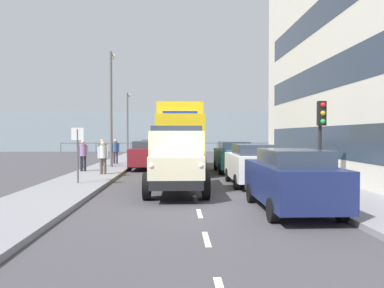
{
  "coord_description": "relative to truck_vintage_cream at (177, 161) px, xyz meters",
  "views": [
    {
      "loc": [
        0.58,
        11.13,
        2.13
      ],
      "look_at": [
        -0.3,
        -11.78,
        1.54
      ],
      "focal_mm": 34.81,
      "sensor_mm": 36.0,
      "label": 1
    }
  ],
  "objects": [
    {
      "name": "pedestrian_strolling",
      "position": [
        4.66,
        -9.92,
        -0.04
      ],
      "size": [
        0.53,
        0.34,
        1.68
      ],
      "color": "#383342",
      "rests_on": "sidewalk_right"
    },
    {
      "name": "car_maroon_oppositeside_0",
      "position": [
        1.92,
        -9.26,
        -0.28
      ],
      "size": [
        1.8,
        3.9,
        1.72
      ],
      "color": "maroon",
      "rests_on": "ground_plane"
    },
    {
      "name": "road_centreline_markings",
      "position": [
        -0.63,
        -8.86,
        -1.17
      ],
      "size": [
        0.12,
        40.87,
        0.01
      ],
      "color": "silver",
      "rests_on": "ground_plane"
    },
    {
      "name": "pedestrian_in_dark_coat",
      "position": [
        3.67,
        -5.21,
        -0.07
      ],
      "size": [
        0.53,
        0.34,
        1.64
      ],
      "color": "#4C473D",
      "rests_on": "sidewalk_right"
    },
    {
      "name": "truck_vintage_cream",
      "position": [
        0.0,
        0.0,
        0.0
      ],
      "size": [
        2.17,
        5.64,
        2.43
      ],
      "color": "black",
      "rests_on": "ground_plane"
    },
    {
      "name": "car_black_oppositeside_2",
      "position": [
        1.92,
        -21.41,
        -0.28
      ],
      "size": [
        1.87,
        4.07,
        1.72
      ],
      "color": "black",
      "rests_on": "ground_plane"
    },
    {
      "name": "street_sign",
      "position": [
        4.03,
        -1.88,
        0.5
      ],
      "size": [
        0.5,
        0.07,
        2.25
      ],
      "color": "#4C4C4C",
      "rests_on": "sidewalk_right"
    },
    {
      "name": "seawall_railing",
      "position": [
        -0.63,
        -29.76,
        -0.26
      ],
      "size": [
        28.08,
        0.08,
        1.2
      ],
      "color": "#4C5156",
      "rests_on": "ground_plane"
    },
    {
      "name": "sea_horizon",
      "position": [
        -0.63,
        -33.36,
        1.32
      ],
      "size": [
        80.0,
        0.8,
        5.0
      ],
      "primitive_type": "cube",
      "color": "#84939E",
      "rests_on": "ground_plane"
    },
    {
      "name": "ground_plane",
      "position": [
        -0.63,
        -8.46,
        -1.18
      ],
      "size": [
        80.0,
        80.0,
        0.0
      ],
      "primitive_type": "plane",
      "color": "#423F44"
    },
    {
      "name": "lorry_cargo_yellow",
      "position": [
        -0.16,
        -8.18,
        0.9
      ],
      "size": [
        2.58,
        8.2,
        3.87
      ],
      "color": "gold",
      "rests_on": "ground_plane"
    },
    {
      "name": "car_silver_oppositeside_1",
      "position": [
        1.92,
        -15.01,
        -0.28
      ],
      "size": [
        1.81,
        4.56,
        1.72
      ],
      "color": "#B7BABF",
      "rests_on": "ground_plane"
    },
    {
      "name": "lamp_post_promenade",
      "position": [
        4.0,
        -9.53,
        3.11
      ],
      "size": [
        0.32,
        1.14,
        7.01
      ],
      "color": "#59595B",
      "rests_on": "sidewalk_right"
    },
    {
      "name": "pedestrian_couple_a",
      "position": [
        5.04,
        -6.77,
        -0.04
      ],
      "size": [
        0.53,
        0.34,
        1.68
      ],
      "color": "black",
      "rests_on": "sidewalk_right"
    },
    {
      "name": "car_teal_kerbside_2",
      "position": [
        -3.17,
        -7.35,
        -0.28
      ],
      "size": [
        1.93,
        3.84,
        1.72
      ],
      "color": "#1E6670",
      "rests_on": "ground_plane"
    },
    {
      "name": "traffic_light_near",
      "position": [
        -5.32,
        -0.1,
        1.29
      ],
      "size": [
        0.28,
        0.41,
        3.2
      ],
      "color": "black",
      "rests_on": "sidewalk_left"
    },
    {
      "name": "car_white_kerbside_1",
      "position": [
        -3.17,
        -1.98,
        -0.28
      ],
      "size": [
        1.91,
        4.07,
        1.72
      ],
      "color": "white",
      "rests_on": "ground_plane"
    },
    {
      "name": "pedestrian_couple_b",
      "position": [
        4.17,
        -11.9,
        -0.05
      ],
      "size": [
        0.53,
        0.34,
        1.66
      ],
      "color": "#383342",
      "rests_on": "sidewalk_right"
    },
    {
      "name": "sidewalk_right",
      "position": [
        4.18,
        -8.46,
        -1.1
      ],
      "size": [
        2.62,
        43.8,
        0.15
      ],
      "primitive_type": "cube",
      "color": "gray",
      "rests_on": "ground_plane"
    },
    {
      "name": "sidewalk_left",
      "position": [
        -5.43,
        -8.46,
        -1.1
      ],
      "size": [
        2.62,
        43.8,
        0.15
      ],
      "primitive_type": "cube",
      "color": "gray",
      "rests_on": "ground_plane"
    },
    {
      "name": "lamp_post_far",
      "position": [
        4.36,
        -19.57,
        2.39
      ],
      "size": [
        0.32,
        1.14,
        5.64
      ],
      "color": "#59595B",
      "rests_on": "sidewalk_right"
    },
    {
      "name": "car_navy_kerbside_near",
      "position": [
        -3.17,
        3.26,
        -0.28
      ],
      "size": [
        1.88,
        4.27,
        1.72
      ],
      "color": "navy",
      "rests_on": "ground_plane"
    }
  ]
}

